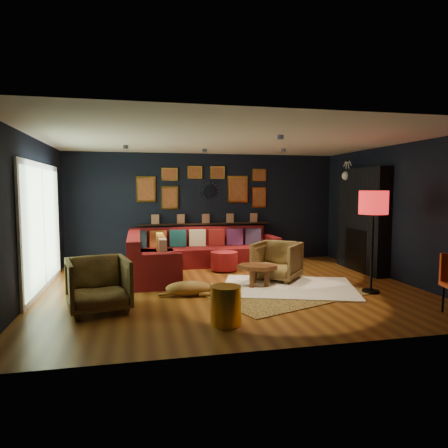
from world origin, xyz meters
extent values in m
plane|color=brown|center=(0.00, 0.00, 0.00)|extent=(6.50, 6.50, 0.00)
plane|color=black|center=(0.00, 2.75, 1.30)|extent=(6.50, 0.00, 6.50)
plane|color=black|center=(0.00, -2.75, 1.30)|extent=(6.50, 0.00, 6.50)
plane|color=black|center=(-3.25, 0.00, 1.30)|extent=(0.00, 5.50, 5.50)
plane|color=black|center=(3.25, 0.00, 1.30)|extent=(0.00, 5.50, 5.50)
plane|color=beige|center=(0.00, 0.00, 2.60)|extent=(6.50, 6.50, 0.00)
cube|color=maroon|center=(-0.20, 2.25, 0.21)|extent=(3.20, 0.95, 0.42)
cube|color=maroon|center=(-0.20, 2.60, 0.63)|extent=(3.20, 0.24, 0.46)
cube|color=maroon|center=(1.50, 2.25, 0.32)|extent=(0.22, 0.95, 0.64)
cube|color=maroon|center=(-1.32, 1.15, 0.21)|extent=(0.95, 2.20, 0.42)
cube|color=maroon|center=(-1.68, 1.15, 0.63)|extent=(0.24, 2.20, 0.46)
cube|color=maroon|center=(-1.32, 0.15, 0.32)|extent=(0.95, 0.22, 0.64)
cube|color=#27485B|center=(-1.60, 2.40, 0.62)|extent=(0.38, 0.14, 0.38)
cube|color=#B65527|center=(-1.15, 2.40, 0.62)|extent=(0.38, 0.14, 0.38)
cube|color=#17565E|center=(-0.70, 2.40, 0.62)|extent=(0.38, 0.14, 0.38)
cube|color=beige|center=(-0.25, 2.40, 0.62)|extent=(0.38, 0.14, 0.38)
cube|color=maroon|center=(0.20, 2.40, 0.62)|extent=(0.38, 0.14, 0.38)
cube|color=#4B214D|center=(0.65, 2.40, 0.62)|extent=(0.38, 0.14, 0.38)
cube|color=#3C3254|center=(1.10, 2.40, 0.62)|extent=(0.38, 0.14, 0.38)
cube|color=gold|center=(-1.15, 1.85, 0.62)|extent=(0.14, 0.38, 0.38)
cube|color=#9B4F1C|center=(-1.15, 1.35, 0.62)|extent=(0.14, 0.38, 0.38)
cube|color=tan|center=(-1.15, 0.85, 0.62)|extent=(0.14, 0.38, 0.38)
cube|color=black|center=(0.00, 2.68, 0.92)|extent=(3.20, 0.12, 0.04)
cube|color=gold|center=(-1.40, 2.72, 1.75)|extent=(0.45, 0.03, 0.60)
cube|color=#AE5B27|center=(-1.40, 2.70, 1.75)|extent=(0.38, 0.01, 0.51)
cube|color=gold|center=(-0.85, 2.72, 1.55)|extent=(0.40, 0.03, 0.55)
cube|color=#AE5B27|center=(-0.85, 2.70, 1.55)|extent=(0.34, 0.01, 0.47)
cube|color=gold|center=(-0.85, 2.72, 2.10)|extent=(0.38, 0.03, 0.30)
cube|color=#AE5B27|center=(-0.85, 2.70, 2.10)|extent=(0.32, 0.01, 0.25)
cube|color=gold|center=(0.80, 2.72, 1.75)|extent=(0.50, 0.03, 0.65)
cube|color=#AE5B27|center=(0.80, 2.70, 1.75)|extent=(0.42, 0.01, 0.55)
cube|color=gold|center=(1.35, 2.72, 1.55)|extent=(0.35, 0.03, 0.50)
cube|color=#AE5B27|center=(1.35, 2.70, 1.55)|extent=(0.30, 0.01, 0.42)
cube|color=gold|center=(1.35, 2.72, 2.10)|extent=(0.35, 0.03, 0.30)
cube|color=#AE5B27|center=(1.35, 2.70, 2.10)|extent=(0.30, 0.01, 0.25)
cube|color=gold|center=(-0.25, 2.72, 2.15)|extent=(0.35, 0.03, 0.30)
cube|color=#AE5B27|center=(-0.25, 2.70, 2.15)|extent=(0.30, 0.01, 0.25)
cube|color=gold|center=(0.30, 2.72, 2.15)|extent=(0.35, 0.03, 0.30)
cube|color=#AE5B27|center=(0.30, 2.70, 2.15)|extent=(0.30, 0.01, 0.25)
cylinder|color=silver|center=(0.10, 2.72, 1.70)|extent=(0.28, 0.03, 0.28)
cone|color=gold|center=(0.32, 2.72, 1.70)|extent=(0.03, 0.16, 0.03)
cone|color=gold|center=(0.30, 2.72, 1.78)|extent=(0.04, 0.16, 0.04)
cone|color=gold|center=(0.26, 2.72, 1.86)|extent=(0.04, 0.16, 0.04)
cone|color=gold|center=(0.18, 2.72, 1.90)|extent=(0.04, 0.16, 0.04)
cone|color=gold|center=(0.10, 2.72, 1.92)|extent=(0.03, 0.16, 0.03)
cone|color=gold|center=(0.02, 2.72, 1.90)|extent=(0.04, 0.16, 0.04)
cone|color=gold|center=(-0.06, 2.72, 1.86)|extent=(0.04, 0.16, 0.04)
cone|color=gold|center=(-0.10, 2.72, 1.78)|extent=(0.04, 0.16, 0.04)
cone|color=gold|center=(-0.12, 2.72, 1.70)|extent=(0.03, 0.16, 0.03)
cone|color=gold|center=(-0.10, 2.72, 1.62)|extent=(0.04, 0.16, 0.04)
cone|color=gold|center=(-0.06, 2.72, 1.54)|extent=(0.04, 0.16, 0.04)
cone|color=gold|center=(0.02, 2.72, 1.50)|extent=(0.04, 0.16, 0.04)
cone|color=gold|center=(0.10, 2.72, 1.48)|extent=(0.03, 0.16, 0.03)
cone|color=gold|center=(0.18, 2.72, 1.50)|extent=(0.04, 0.16, 0.04)
cone|color=gold|center=(0.26, 2.72, 1.54)|extent=(0.04, 0.16, 0.04)
cone|color=gold|center=(0.30, 2.72, 1.62)|extent=(0.04, 0.16, 0.04)
cube|color=black|center=(3.10, 0.90, 1.10)|extent=(0.30, 1.60, 2.20)
cube|color=black|center=(3.04, 0.90, 0.45)|extent=(0.20, 0.80, 0.90)
cone|color=white|center=(3.19, 1.40, 2.05)|extent=(0.35, 0.28, 0.28)
sphere|color=white|center=(2.97, 1.40, 2.05)|extent=(0.20, 0.20, 0.20)
cylinder|color=white|center=(2.99, 1.34, 2.22)|extent=(0.02, 0.10, 0.28)
cylinder|color=white|center=(2.99, 1.46, 2.22)|extent=(0.02, 0.10, 0.28)
cube|color=white|center=(-3.22, 0.60, 1.10)|extent=(0.04, 2.80, 2.20)
cube|color=#A3C697|center=(-3.20, 0.60, 1.10)|extent=(0.01, 2.60, 2.00)
cube|color=white|center=(-3.19, 0.60, 1.10)|extent=(0.02, 0.06, 2.00)
cylinder|color=black|center=(-1.80, 1.20, 2.56)|extent=(0.10, 0.10, 0.06)
cylinder|color=black|center=(-0.20, 1.60, 2.56)|extent=(0.10, 0.10, 0.06)
cylinder|color=black|center=(1.40, 1.20, 2.56)|extent=(0.10, 0.10, 0.06)
cylinder|color=black|center=(0.60, -0.80, 2.56)|extent=(0.10, 0.10, 0.06)
cube|color=white|center=(1.00, -0.20, 0.02)|extent=(2.71, 2.32, 0.03)
cube|color=tan|center=(0.80, -0.46, 0.01)|extent=(3.02, 2.60, 0.01)
cylinder|color=brown|center=(0.34, -0.14, 0.18)|extent=(0.09, 0.09, 0.29)
cylinder|color=brown|center=(0.62, -0.14, 0.18)|extent=(0.09, 0.09, 0.29)
cylinder|color=brown|center=(0.48, 0.18, 0.18)|extent=(0.09, 0.09, 0.29)
cylinder|color=maroon|center=(0.20, 1.50, 0.22)|extent=(0.58, 0.58, 0.38)
imported|color=#AD8542|center=(-2.17, -0.90, 0.43)|extent=(0.99, 0.95, 0.86)
imported|color=#AD8542|center=(1.00, 0.41, 0.41)|extent=(1.10, 1.09, 0.82)
cylinder|color=gold|center=(-0.50, -1.84, 0.25)|extent=(0.40, 0.40, 0.51)
cylinder|color=black|center=(2.64, -1.99, 0.21)|extent=(0.03, 0.03, 0.42)
cylinder|color=black|center=(2.26, -0.79, 0.02)|extent=(0.29, 0.29, 0.04)
cylinder|color=black|center=(2.26, -0.79, 0.74)|extent=(0.04, 0.04, 1.40)
cylinder|color=#B51314|center=(2.26, -0.79, 1.53)|extent=(0.48, 0.48, 0.39)
camera|label=1|loc=(-1.59, -6.77, 1.75)|focal=32.00mm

